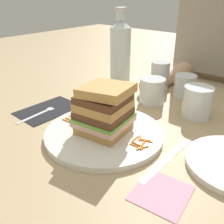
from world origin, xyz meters
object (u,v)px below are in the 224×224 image
(napkin_pink, at_px, (161,193))
(empty_tumbler_0, at_px, (160,75))
(fork, at_px, (42,111))
(juice_glass, at_px, (197,104))
(sandwich, at_px, (104,110))
(empty_tumbler_2, at_px, (185,86))
(napkin_dark, at_px, (48,110))
(main_plate, at_px, (104,133))
(empty_tumbler_1, at_px, (152,91))
(water_bottle, at_px, (120,53))
(knife, at_px, (166,159))

(napkin_pink, bearing_deg, empty_tumbler_0, 122.25)
(fork, xyz_separation_m, juice_glass, (0.35, 0.28, 0.03))
(sandwich, distance_m, juice_glass, 0.28)
(empty_tumbler_2, bearing_deg, juice_glass, -49.65)
(juice_glass, bearing_deg, napkin_dark, -143.86)
(main_plate, bearing_deg, empty_tumbler_1, 95.74)
(sandwich, bearing_deg, fork, -173.54)
(water_bottle, xyz_separation_m, empty_tumbler_2, (0.24, 0.05, -0.08))
(juice_glass, bearing_deg, fork, -141.40)
(juice_glass, bearing_deg, sandwich, -115.89)
(knife, bearing_deg, juice_glass, 100.48)
(napkin_dark, relative_size, fork, 1.07)
(fork, relative_size, water_bottle, 0.61)
(napkin_dark, distance_m, napkin_pink, 0.44)
(knife, relative_size, juice_glass, 2.29)
(juice_glass, bearing_deg, empty_tumbler_1, -179.66)
(fork, height_order, empty_tumbler_0, empty_tumbler_0)
(juice_glass, height_order, napkin_pink, juice_glass)
(empty_tumbler_0, bearing_deg, water_bottle, -150.89)
(empty_tumbler_1, xyz_separation_m, napkin_pink, (0.24, -0.33, -0.04))
(juice_glass, relative_size, empty_tumbler_2, 1.16)
(fork, height_order, empty_tumbler_1, empty_tumbler_1)
(napkin_dark, xyz_separation_m, empty_tumbler_0, (0.15, 0.38, 0.05))
(water_bottle, xyz_separation_m, empty_tumbler_1, (0.18, -0.06, -0.08))
(main_plate, distance_m, fork, 0.23)
(main_plate, height_order, napkin_pink, main_plate)
(water_bottle, relative_size, empty_tumbler_2, 3.61)
(main_plate, xyz_separation_m, juice_glass, (0.12, 0.25, 0.03))
(knife, xyz_separation_m, napkin_pink, (0.04, -0.09, -0.00))
(sandwich, xyz_separation_m, water_bottle, (-0.21, 0.31, 0.05))
(knife, relative_size, empty_tumbler_2, 2.66)
(main_plate, distance_m, sandwich, 0.06)
(sandwich, relative_size, empty_tumbler_0, 1.42)
(juice_glass, distance_m, water_bottle, 0.34)
(sandwich, bearing_deg, napkin_pink, -20.25)
(empty_tumbler_1, bearing_deg, juice_glass, 0.34)
(empty_tumbler_0, relative_size, napkin_pink, 0.98)
(main_plate, xyz_separation_m, water_bottle, (-0.20, 0.31, 0.11))
(juice_glass, relative_size, water_bottle, 0.32)
(knife, height_order, empty_tumbler_1, empty_tumbler_1)
(knife, distance_m, empty_tumbler_2, 0.37)
(napkin_dark, bearing_deg, juice_glass, 36.14)
(fork, bearing_deg, juice_glass, 38.60)
(knife, bearing_deg, main_plate, -174.99)
(sandwich, bearing_deg, empty_tumbler_1, 95.96)
(empty_tumbler_0, height_order, empty_tumbler_2, empty_tumbler_0)
(sandwich, distance_m, knife, 0.18)
(main_plate, xyz_separation_m, knife, (0.17, 0.01, -0.01))
(fork, bearing_deg, empty_tumbler_0, 70.03)
(fork, bearing_deg, napkin_dark, 94.54)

